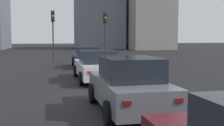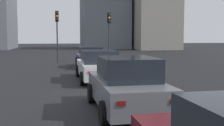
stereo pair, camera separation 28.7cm
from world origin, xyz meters
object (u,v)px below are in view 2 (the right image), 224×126
car_white_second (98,66)px  car_grey_third (126,86)px  traffic_light_near_right (57,26)px  traffic_light_near_left (109,27)px  car_navy_lead (90,57)px

car_white_second → car_grey_third: size_ratio=1.13×
car_white_second → traffic_light_near_right: (10.37, 2.12, 2.37)m
car_white_second → traffic_light_near_right: bearing=11.0°
car_grey_third → traffic_light_near_right: (16.65, 2.15, 2.33)m
car_white_second → car_grey_third: 6.28m
car_grey_third → car_white_second: bearing=-0.8°
traffic_light_near_right → traffic_light_near_left: bearing=85.4°
car_navy_lead → car_white_second: (-6.43, 0.25, 0.03)m
traffic_light_near_right → car_white_second: bearing=8.4°
car_white_second → traffic_light_near_left: 10.76m
car_navy_lead → traffic_light_near_left: size_ratio=0.96×
car_white_second → traffic_light_near_right: size_ratio=1.11×
car_white_second → traffic_light_near_left: bearing=-13.0°
car_navy_lead → traffic_light_near_left: traffic_light_near_left is taller
traffic_light_near_left → traffic_light_near_right: traffic_light_near_right is taller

